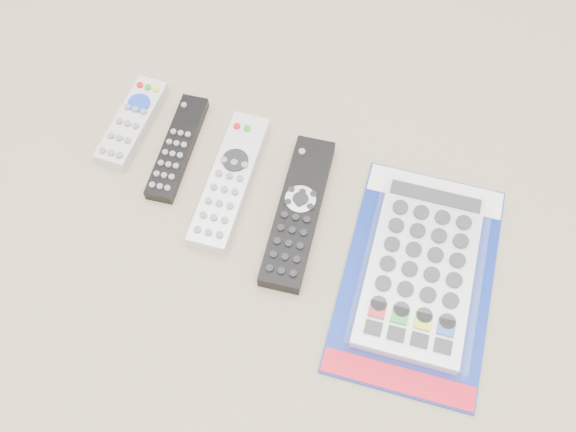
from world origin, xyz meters
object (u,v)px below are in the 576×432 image
at_px(remote_small_grey, 132,122).
at_px(jumbo_remote_packaged, 421,269).
at_px(remote_silver_dvd, 230,181).
at_px(remote_slim_black, 177,148).
at_px(remote_large_black, 298,212).

bearing_deg(remote_small_grey, jumbo_remote_packaged, -12.06).
bearing_deg(remote_silver_dvd, remote_slim_black, 159.29).
height_order(remote_small_grey, remote_silver_dvd, same).
xyz_separation_m(remote_large_black, jumbo_remote_packaged, (0.16, -0.01, 0.01)).
relative_size(remote_slim_black, remote_large_black, 0.77).
bearing_deg(remote_large_black, remote_small_grey, 161.84).
relative_size(remote_silver_dvd, remote_large_black, 0.94).
bearing_deg(remote_large_black, remote_silver_dvd, 165.91).
bearing_deg(remote_silver_dvd, remote_large_black, -12.51).
xyz_separation_m(remote_silver_dvd, remote_large_black, (0.10, -0.01, 0.00)).
bearing_deg(remote_slim_black, remote_silver_dvd, -22.43).
relative_size(remote_small_grey, remote_silver_dvd, 0.72).
height_order(remote_large_black, jumbo_remote_packaged, jumbo_remote_packaged).
height_order(remote_slim_black, remote_silver_dvd, remote_silver_dvd).
relative_size(remote_slim_black, remote_silver_dvd, 0.81).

